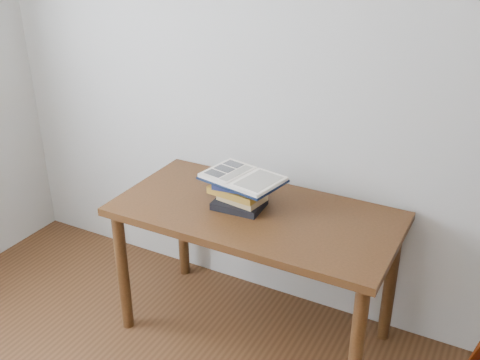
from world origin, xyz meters
The scene contains 3 objects.
desk centered at (0.02, 1.38, 0.62)m, with size 1.33×0.67×0.71m.
book_stack centered at (-0.07, 1.38, 0.78)m, with size 0.26×0.20×0.13m.
open_book centered at (-0.06, 1.40, 0.86)m, with size 0.40×0.31×0.03m.
Camera 1 is at (1.03, -0.69, 1.98)m, focal length 42.00 mm.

